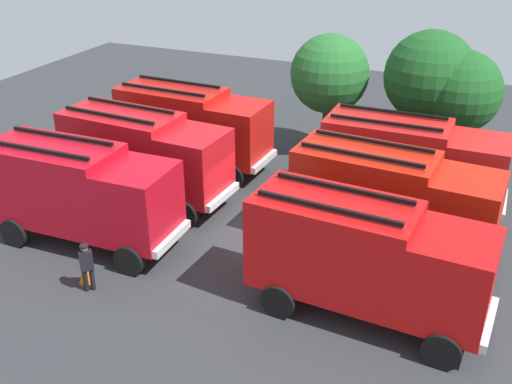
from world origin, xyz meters
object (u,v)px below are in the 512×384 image
(fire_truck_3, at_px, (392,197))
(firefighter_4, at_px, (142,122))
(fire_truck_0, at_px, (81,190))
(traffic_cone_2, at_px, (352,171))
(tree_0, at_px, (330,74))
(traffic_cone_0, at_px, (85,273))
(fire_truck_4, at_px, (192,124))
(tree_2, at_px, (429,102))
(fire_truck_2, at_px, (144,153))
(tree_3, at_px, (460,92))
(fire_truck_5, at_px, (411,160))
(firefighter_0, at_px, (87,265))
(firefighter_2, at_px, (399,152))
(fire_truck_1, at_px, (366,255))
(traffic_cone_1, at_px, (422,180))
(tree_1, at_px, (430,77))
(firefighter_1, at_px, (76,157))
(firefighter_3, at_px, (354,252))

(fire_truck_3, distance_m, firefighter_4, 15.21)
(fire_truck_0, bearing_deg, traffic_cone_2, 49.40)
(tree_0, bearing_deg, traffic_cone_0, -105.93)
(fire_truck_3, bearing_deg, fire_truck_4, 163.27)
(tree_2, height_order, traffic_cone_2, tree_2)
(fire_truck_4, bearing_deg, fire_truck_2, -90.45)
(tree_3, distance_m, traffic_cone_0, 17.50)
(fire_truck_5, height_order, firefighter_0, fire_truck_5)
(fire_truck_5, distance_m, firefighter_2, 3.76)
(fire_truck_3, xyz_separation_m, firefighter_2, (-1.00, 6.92, -1.14))
(fire_truck_1, xyz_separation_m, tree_2, (-0.22, 12.50, 0.91))
(fire_truck_3, distance_m, traffic_cone_1, 6.16)
(firefighter_2, bearing_deg, fire_truck_1, 139.33)
(fire_truck_0, xyz_separation_m, traffic_cone_2, (7.64, 9.23, -1.79))
(fire_truck_4, distance_m, tree_1, 10.92)
(fire_truck_5, xyz_separation_m, firefighter_0, (-8.48, -9.77, -1.19))
(fire_truck_4, relative_size, firefighter_2, 4.07)
(fire_truck_2, xyz_separation_m, tree_3, (11.34, 7.97, 1.66))
(firefighter_1, relative_size, tree_1, 0.26)
(fire_truck_5, distance_m, tree_2, 5.05)
(tree_2, bearing_deg, firefighter_3, -93.05)
(firefighter_1, bearing_deg, fire_truck_4, 124.82)
(tree_2, bearing_deg, tree_0, -175.59)
(firefighter_4, relative_size, traffic_cone_1, 3.02)
(fire_truck_2, relative_size, fire_truck_5, 1.02)
(firefighter_0, height_order, firefighter_3, firefighter_3)
(fire_truck_2, relative_size, firefighter_0, 4.28)
(fire_truck_3, distance_m, firefighter_1, 14.52)
(tree_1, distance_m, tree_2, 1.25)
(firefighter_0, relative_size, tree_2, 0.38)
(firefighter_1, bearing_deg, fire_truck_2, 80.37)
(fire_truck_1, height_order, traffic_cone_1, fire_truck_1)
(firefighter_0, bearing_deg, tree_1, -73.34)
(fire_truck_0, height_order, fire_truck_5, same)
(fire_truck_4, height_order, firefighter_0, fire_truck_4)
(fire_truck_2, xyz_separation_m, tree_1, (9.94, 8.19, 2.13))
(tree_1, height_order, tree_3, tree_1)
(fire_truck_5, bearing_deg, fire_truck_3, -90.52)
(firefighter_1, bearing_deg, firefighter_0, 41.17)
(tree_2, xyz_separation_m, traffic_cone_1, (0.45, -2.59, -2.76))
(tree_3, height_order, traffic_cone_0, tree_3)
(fire_truck_2, distance_m, tree_2, 13.13)
(tree_2, distance_m, tree_3, 1.61)
(tree_1, bearing_deg, fire_truck_5, -86.86)
(fire_truck_1, xyz_separation_m, firefighter_1, (-14.50, 4.85, -1.24))
(fire_truck_2, bearing_deg, fire_truck_5, 22.21)
(tree_3, xyz_separation_m, traffic_cone_2, (-3.94, -2.56, -3.45))
(fire_truck_5, height_order, firefighter_2, fire_truck_5)
(fire_truck_1, bearing_deg, tree_3, 88.58)
(firefighter_3, bearing_deg, traffic_cone_0, 178.13)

